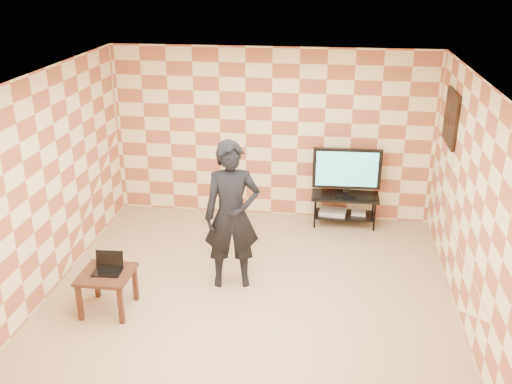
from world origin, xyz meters
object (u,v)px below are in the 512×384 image
Objects in this scene: tv_stand at (345,203)px; side_table at (107,279)px; tv at (347,170)px; person at (232,216)px.

tv_stand is 3.93m from side_table.
tv_stand is at bearing 44.45° from side_table.
tv is at bearing -91.94° from tv_stand.
person is at bearing 30.25° from side_table.
side_table is at bearing -135.58° from tv.
tv is 1.75× the size of side_table.
tv is 2.43m from person.
side_table is 1.67m from person.
side_table is at bearing -161.83° from person.
person is at bearing -126.43° from tv.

